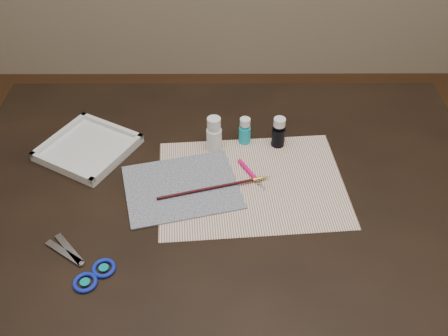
{
  "coord_description": "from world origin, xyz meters",
  "views": [
    {
      "loc": [
        -0.0,
        -0.87,
        1.58
      ],
      "look_at": [
        0.0,
        0.0,
        0.8
      ],
      "focal_mm": 40.0,
      "sensor_mm": 36.0,
      "label": 1
    }
  ],
  "objects_px": {
    "scissors": "(74,261)",
    "palette_tray": "(88,147)",
    "paint_bottle_cyan": "(245,131)",
    "paint_bottle_navy": "(279,132)",
    "paint_bottle_white": "(214,134)",
    "paper": "(251,183)",
    "canvas": "(182,187)"
  },
  "relations": [
    {
      "from": "scissors",
      "to": "palette_tray",
      "type": "xyz_separation_m",
      "value": [
        -0.04,
        0.36,
        0.01
      ]
    },
    {
      "from": "paint_bottle_navy",
      "to": "paint_bottle_cyan",
      "type": "bearing_deg",
      "value": 171.58
    },
    {
      "from": "paint_bottle_cyan",
      "to": "paint_bottle_navy",
      "type": "distance_m",
      "value": 0.09
    },
    {
      "from": "paper",
      "to": "canvas",
      "type": "bearing_deg",
      "value": -174.46
    },
    {
      "from": "canvas",
      "to": "palette_tray",
      "type": "height_order",
      "value": "palette_tray"
    },
    {
      "from": "paint_bottle_cyan",
      "to": "paint_bottle_navy",
      "type": "height_order",
      "value": "paint_bottle_navy"
    },
    {
      "from": "canvas",
      "to": "paint_bottle_navy",
      "type": "xyz_separation_m",
      "value": [
        0.24,
        0.16,
        0.04
      ]
    },
    {
      "from": "canvas",
      "to": "paper",
      "type": "bearing_deg",
      "value": 5.54
    },
    {
      "from": "paint_bottle_white",
      "to": "paint_bottle_navy",
      "type": "distance_m",
      "value": 0.17
    },
    {
      "from": "paint_bottle_navy",
      "to": "scissors",
      "type": "height_order",
      "value": "paint_bottle_navy"
    },
    {
      "from": "scissors",
      "to": "palette_tray",
      "type": "relative_size",
      "value": 0.93
    },
    {
      "from": "paint_bottle_cyan",
      "to": "palette_tray",
      "type": "distance_m",
      "value": 0.41
    },
    {
      "from": "paper",
      "to": "paint_bottle_white",
      "type": "bearing_deg",
      "value": 124.57
    },
    {
      "from": "paint_bottle_white",
      "to": "scissors",
      "type": "relative_size",
      "value": 0.51
    },
    {
      "from": "paint_bottle_white",
      "to": "paper",
      "type": "bearing_deg",
      "value": -55.43
    },
    {
      "from": "canvas",
      "to": "paint_bottle_cyan",
      "type": "distance_m",
      "value": 0.24
    },
    {
      "from": "paint_bottle_white",
      "to": "canvas",
      "type": "bearing_deg",
      "value": -117.23
    },
    {
      "from": "palette_tray",
      "to": "canvas",
      "type": "bearing_deg",
      "value": -29.16
    },
    {
      "from": "paint_bottle_cyan",
      "to": "paper",
      "type": "bearing_deg",
      "value": -85.85
    },
    {
      "from": "canvas",
      "to": "paint_bottle_white",
      "type": "xyz_separation_m",
      "value": [
        0.08,
        0.15,
        0.04
      ]
    },
    {
      "from": "paint_bottle_white",
      "to": "scissors",
      "type": "height_order",
      "value": "paint_bottle_white"
    },
    {
      "from": "paper",
      "to": "scissors",
      "type": "relative_size",
      "value": 2.33
    },
    {
      "from": "paint_bottle_white",
      "to": "scissors",
      "type": "distance_m",
      "value": 0.47
    },
    {
      "from": "paper",
      "to": "canvas",
      "type": "xyz_separation_m",
      "value": [
        -0.17,
        -0.02,
        0.0
      ]
    },
    {
      "from": "paper",
      "to": "paint_bottle_navy",
      "type": "height_order",
      "value": "paint_bottle_navy"
    },
    {
      "from": "paper",
      "to": "canvas",
      "type": "distance_m",
      "value": 0.17
    },
    {
      "from": "canvas",
      "to": "scissors",
      "type": "bearing_deg",
      "value": -133.28
    },
    {
      "from": "canvas",
      "to": "paint_bottle_cyan",
      "type": "height_order",
      "value": "paint_bottle_cyan"
    },
    {
      "from": "palette_tray",
      "to": "paint_bottle_navy",
      "type": "bearing_deg",
      "value": 2.7
    },
    {
      "from": "paint_bottle_navy",
      "to": "scissors",
      "type": "bearing_deg",
      "value": -139.62
    },
    {
      "from": "paper",
      "to": "canvas",
      "type": "relative_size",
      "value": 1.68
    },
    {
      "from": "canvas",
      "to": "paint_bottle_navy",
      "type": "relative_size",
      "value": 3.12
    }
  ]
}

